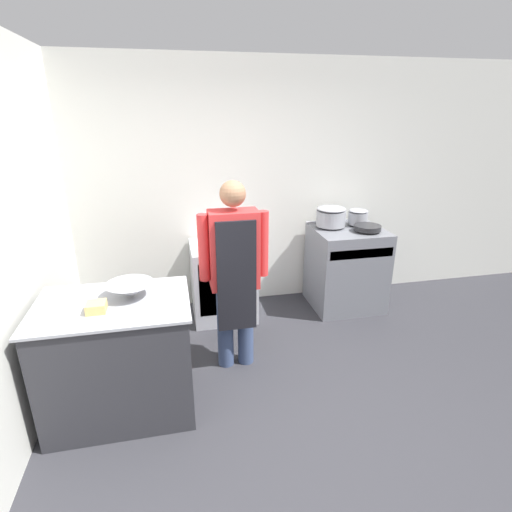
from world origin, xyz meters
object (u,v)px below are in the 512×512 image
at_px(stock_pot, 331,216).
at_px(plastic_tub, 96,307).
at_px(sauce_pot, 358,216).
at_px(fridge_unit, 223,281).
at_px(person_cook, 234,268).
at_px(saute_pan, 368,228).
at_px(mixing_bowl, 130,290).
at_px(stove, 346,268).

bearing_deg(stock_pot, plastic_tub, -146.62).
relative_size(stock_pot, sauce_pot, 1.48).
relative_size(fridge_unit, person_cook, 0.49).
bearing_deg(plastic_tub, sauce_pot, 29.93).
distance_m(saute_pan, sauce_pot, 0.25).
height_order(person_cook, stock_pot, person_cook).
xyz_separation_m(fridge_unit, sauce_pot, (1.56, 0.06, 0.62)).
distance_m(mixing_bowl, plastic_tub, 0.28).
height_order(mixing_bowl, sauce_pot, sauce_pot).
relative_size(stock_pot, saute_pan, 1.12).
xyz_separation_m(fridge_unit, mixing_bowl, (-0.83, -1.24, 0.54)).
distance_m(mixing_bowl, sauce_pot, 2.73).
xyz_separation_m(plastic_tub, stock_pot, (2.27, 1.49, 0.12)).
bearing_deg(person_cook, stock_pot, 38.52).
bearing_deg(plastic_tub, fridge_unit, 54.18).
relative_size(person_cook, sauce_pot, 7.55).
height_order(mixing_bowl, plastic_tub, mixing_bowl).
height_order(fridge_unit, mixing_bowl, mixing_bowl).
relative_size(fridge_unit, sauce_pot, 3.74).
distance_m(fridge_unit, mixing_bowl, 1.59).
bearing_deg(saute_pan, mixing_bowl, -156.03).
xyz_separation_m(stove, stock_pot, (-0.17, 0.12, 0.59)).
bearing_deg(stock_pot, person_cook, -141.48).
xyz_separation_m(mixing_bowl, saute_pan, (2.39, 1.06, 0.02)).
relative_size(stove, mixing_bowl, 2.76).
height_order(person_cook, plastic_tub, person_cook).
bearing_deg(sauce_pot, plastic_tub, -150.07).
xyz_separation_m(plastic_tub, sauce_pot, (2.60, 1.49, 0.10)).
bearing_deg(stock_pot, stove, -35.48).
bearing_deg(fridge_unit, plastic_tub, -125.82).
distance_m(fridge_unit, person_cook, 1.07).
height_order(fridge_unit, stock_pot, stock_pot).
bearing_deg(person_cook, fridge_unit, 88.87).
height_order(stock_pot, sauce_pot, stock_pot).
bearing_deg(stove, person_cook, -148.50).
relative_size(fridge_unit, saute_pan, 2.82).
height_order(stove, person_cook, person_cook).
bearing_deg(mixing_bowl, plastic_tub, -137.66).
bearing_deg(sauce_pot, saute_pan, -90.00).
height_order(person_cook, saute_pan, person_cook).
height_order(stove, stock_pot, stock_pot).
distance_m(stove, person_cook, 1.74).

